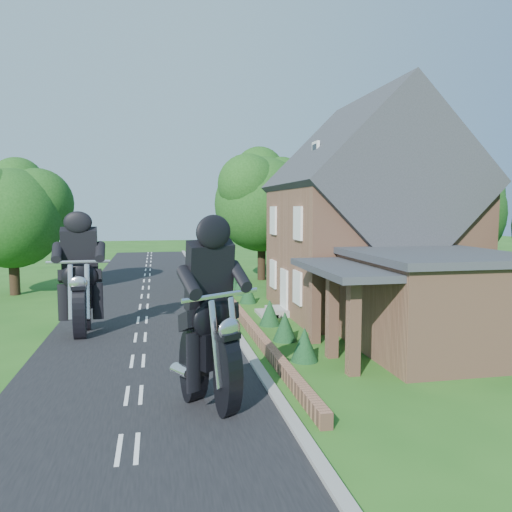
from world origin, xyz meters
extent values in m
plane|color=#215417|center=(0.00, 0.00, 0.00)|extent=(120.00, 120.00, 0.00)
cube|color=black|center=(0.00, 0.00, 0.01)|extent=(7.00, 80.00, 0.02)
cube|color=gray|center=(3.65, 0.00, 0.06)|extent=(0.30, 80.00, 0.12)
cube|color=#9C694F|center=(4.30, 5.00, 0.20)|extent=(0.30, 22.00, 0.40)
cube|color=#9C694F|center=(10.50, 6.00, 3.00)|extent=(8.00, 8.00, 6.00)
cube|color=#2C2F34|center=(10.50, 6.00, 6.00)|extent=(8.48, 8.64, 8.48)
cube|color=#9C694F|center=(12.50, 6.00, 9.20)|extent=(0.60, 0.90, 1.60)
cube|color=white|center=(7.90, 6.00, 7.50)|extent=(0.12, 0.80, 0.90)
cube|color=black|center=(7.84, 6.00, 7.50)|extent=(0.04, 0.55, 0.65)
cube|color=white|center=(6.44, 6.00, 1.05)|extent=(0.10, 1.10, 2.10)
cube|color=gray|center=(6.10, 6.00, 0.15)|extent=(0.80, 1.60, 0.30)
cube|color=gray|center=(5.60, 6.00, 0.07)|extent=(0.80, 1.60, 0.15)
cube|color=white|center=(6.44, 3.80, 1.60)|extent=(0.10, 1.10, 1.40)
cube|color=black|center=(6.42, 3.80, 1.60)|extent=(0.04, 0.92, 1.22)
cube|color=white|center=(6.44, 8.20, 1.60)|extent=(0.10, 1.10, 1.40)
cube|color=black|center=(6.42, 8.20, 1.60)|extent=(0.04, 0.92, 1.22)
cube|color=white|center=(6.44, 3.80, 4.30)|extent=(0.10, 1.10, 1.40)
cube|color=black|center=(6.42, 3.80, 4.30)|extent=(0.04, 0.92, 1.22)
cube|color=white|center=(6.44, 8.20, 4.30)|extent=(0.10, 1.10, 1.40)
cube|color=black|center=(6.42, 8.20, 4.30)|extent=(0.04, 0.92, 1.22)
cube|color=#9C694F|center=(10.00, -0.80, 1.60)|extent=(5.00, 5.60, 3.20)
cube|color=#2C2F34|center=(10.00, -0.80, 3.32)|extent=(5.30, 5.94, 0.24)
cube|color=#2C2F34|center=(6.90, -0.80, 2.95)|extent=(2.60, 5.32, 0.22)
cube|color=#9C694F|center=(6.30, -2.60, 1.40)|extent=(0.35, 0.35, 2.80)
cube|color=#9C694F|center=(6.30, -0.80, 1.40)|extent=(0.35, 0.35, 2.80)
cube|color=#9C694F|center=(6.30, 1.00, 1.40)|extent=(0.35, 0.35, 2.80)
cylinder|color=black|center=(16.50, 8.50, 1.50)|extent=(0.56, 0.56, 3.00)
sphere|color=#164012|center=(16.50, 8.50, 4.65)|extent=(6.00, 6.00, 6.00)
sphere|color=#164012|center=(17.85, 9.10, 5.55)|extent=(4.32, 4.32, 4.32)
sphere|color=#164012|center=(15.45, 7.60, 5.85)|extent=(3.72, 3.72, 3.72)
sphere|color=#164012|center=(16.60, 9.70, 6.75)|extent=(3.30, 3.30, 3.30)
cylinder|color=black|center=(14.00, 16.00, 1.80)|extent=(0.56, 0.56, 3.60)
sphere|color=#164012|center=(14.00, 16.00, 5.58)|extent=(7.20, 7.20, 7.20)
sphere|color=#164012|center=(15.62, 16.72, 6.66)|extent=(5.18, 5.18, 5.18)
sphere|color=#164012|center=(12.74, 14.92, 7.02)|extent=(4.46, 4.46, 4.46)
sphere|color=#164012|center=(14.10, 17.44, 8.10)|extent=(3.96, 3.96, 3.96)
cylinder|color=black|center=(8.00, 17.00, 1.70)|extent=(0.56, 0.56, 3.40)
sphere|color=#164012|center=(8.00, 17.00, 5.16)|extent=(6.40, 6.40, 6.40)
sphere|color=#164012|center=(9.44, 17.64, 6.12)|extent=(4.61, 4.61, 4.61)
sphere|color=#164012|center=(6.88, 16.04, 6.44)|extent=(3.97, 3.97, 3.97)
sphere|color=#164012|center=(8.10, 18.28, 7.40)|extent=(3.52, 3.52, 3.52)
cylinder|color=black|center=(-7.00, 14.00, 1.40)|extent=(0.56, 0.56, 2.80)
sphere|color=#164012|center=(-7.00, 14.00, 4.34)|extent=(5.60, 5.60, 5.60)
sphere|color=#164012|center=(-5.74, 14.56, 5.18)|extent=(4.03, 4.03, 4.03)
sphere|color=#164012|center=(-6.90, 15.12, 6.30)|extent=(3.08, 3.08, 3.08)
cone|color=#103419|center=(5.30, -1.00, 0.55)|extent=(0.90, 0.90, 1.10)
cone|color=#103419|center=(5.30, 1.50, 0.55)|extent=(0.90, 0.90, 1.10)
cone|color=#103419|center=(5.30, 4.00, 0.55)|extent=(0.90, 0.90, 1.10)
cone|color=#103419|center=(5.30, 9.00, 0.55)|extent=(0.90, 0.90, 1.10)
cone|color=#103419|center=(5.30, 11.50, 0.55)|extent=(0.90, 0.90, 1.10)
cone|color=#103419|center=(5.30, 14.00, 0.55)|extent=(0.90, 0.90, 1.10)
camera|label=1|loc=(0.64, -16.13, 4.96)|focal=35.00mm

